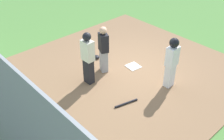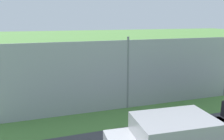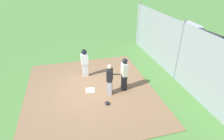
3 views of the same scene
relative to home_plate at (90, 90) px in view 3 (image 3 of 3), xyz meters
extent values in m
plane|color=#51843D|center=(0.00, 0.00, -0.04)|extent=(140.00, 140.00, 0.00)
cube|color=#896647|center=(0.00, 0.00, -0.03)|extent=(7.20, 6.40, 0.03)
cube|color=white|center=(0.00, 0.00, 0.00)|extent=(0.49, 0.49, 0.02)
cube|color=#9E9EA3|center=(-0.52, -0.92, 0.38)|extent=(0.36, 0.32, 0.77)
cube|color=black|center=(-0.52, -0.92, 1.07)|extent=(0.45, 0.39, 0.61)
sphere|color=tan|center=(-0.52, -0.92, 1.50)|extent=(0.24, 0.24, 0.24)
cube|color=black|center=(-0.33, -1.71, 0.41)|extent=(0.31, 0.23, 0.83)
cube|color=beige|center=(-0.33, -1.71, 1.15)|extent=(0.39, 0.27, 0.66)
sphere|color=black|center=(-0.33, -1.71, 1.61)|extent=(0.26, 0.26, 0.26)
cube|color=silver|center=(1.51, 0.03, 0.38)|extent=(0.24, 0.31, 0.77)
cube|color=white|center=(1.51, 0.03, 1.07)|extent=(0.28, 0.39, 0.61)
sphere|color=tan|center=(1.51, 0.03, 1.49)|extent=(0.24, 0.24, 0.24)
sphere|color=black|center=(1.51, 0.03, 1.51)|extent=(0.29, 0.29, 0.29)
cylinder|color=black|center=(1.25, -1.60, 0.02)|extent=(0.25, 0.74, 0.06)
ellipsoid|color=black|center=(-1.30, -0.60, 0.05)|extent=(0.24, 0.20, 0.12)
cube|color=#93999E|center=(0.00, -4.86, 1.56)|extent=(12.00, 0.05, 3.20)
cylinder|color=slate|center=(0.00, -4.86, 1.64)|extent=(0.10, 0.10, 3.35)
cylinder|color=slate|center=(5.70, -4.86, 1.64)|extent=(0.10, 0.10, 3.35)
cylinder|color=black|center=(1.29, -8.41, 0.30)|extent=(0.61, 0.22, 0.60)
cube|color=black|center=(3.46, -9.11, 0.40)|extent=(4.33, 2.04, 0.64)
cube|color=black|center=(3.31, -9.12, 1.00)|extent=(2.43, 1.75, 0.56)
cylinder|color=black|center=(4.75, -8.15, 0.30)|extent=(0.61, 0.23, 0.60)
cylinder|color=black|center=(4.89, -9.84, 0.30)|extent=(0.61, 0.23, 0.60)
cylinder|color=black|center=(2.03, -8.37, 0.30)|extent=(0.61, 0.23, 0.60)
cylinder|color=black|center=(2.17, -10.07, 0.30)|extent=(0.61, 0.23, 0.60)
cube|color=silver|center=(5.72, -9.59, 0.40)|extent=(4.33, 2.05, 0.64)
cube|color=silver|center=(5.87, -9.60, 1.00)|extent=(2.44, 1.76, 0.56)
cylinder|color=black|center=(4.29, -10.32, 0.30)|extent=(0.61, 0.23, 0.60)
cylinder|color=black|center=(4.43, -8.63, 0.30)|extent=(0.61, 0.23, 0.60)
cylinder|color=black|center=(7.01, -10.55, 0.30)|extent=(0.61, 0.23, 0.60)
cylinder|color=black|center=(7.15, -8.86, 0.30)|extent=(0.61, 0.23, 0.60)
camera|label=1|loc=(5.36, -5.94, 5.16)|focal=43.21mm
camera|label=2|loc=(-4.03, -14.61, 4.09)|focal=37.71mm
camera|label=3|loc=(-7.80, 0.87, 5.46)|focal=29.41mm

